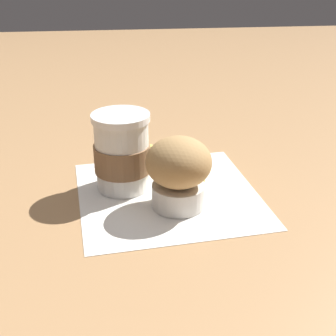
# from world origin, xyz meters

# --- Properties ---
(ground_plane) EXTENTS (3.00, 3.00, 0.00)m
(ground_plane) POSITION_xyz_m (0.00, 0.00, 0.00)
(ground_plane) COLOR #A87C51
(paper_napkin) EXTENTS (0.29, 0.29, 0.00)m
(paper_napkin) POSITION_xyz_m (0.00, 0.00, 0.00)
(paper_napkin) COLOR white
(paper_napkin) RESTS_ON ground_plane
(coffee_cup) EXTENTS (0.09, 0.09, 0.12)m
(coffee_cup) POSITION_xyz_m (-0.06, 0.03, 0.06)
(coffee_cup) COLOR white
(coffee_cup) RESTS_ON paper_napkin
(muffin) EXTENTS (0.09, 0.09, 0.10)m
(muffin) POSITION_xyz_m (0.01, -0.04, 0.06)
(muffin) COLOR white
(muffin) RESTS_ON paper_napkin
(banana) EXTENTS (0.12, 0.15, 0.04)m
(banana) POSITION_xyz_m (0.01, 0.07, 0.02)
(banana) COLOR #D6CC4C
(banana) RESTS_ON paper_napkin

